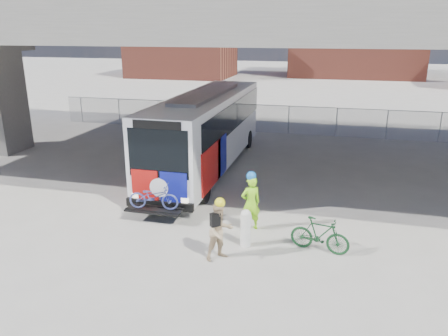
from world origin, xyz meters
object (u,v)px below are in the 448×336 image
(bus, at_px, (207,125))
(cyclist_hivis, at_px, (251,202))
(cyclist_tan, at_px, (220,231))
(bike_parked, at_px, (320,235))
(bollard, at_px, (246,226))

(bus, bearing_deg, cyclist_hivis, -61.89)
(cyclist_tan, xyz_separation_m, bike_parked, (2.81, 1.19, -0.37))
(bus, xyz_separation_m, cyclist_hivis, (3.38, -6.32, -1.11))
(bike_parked, bearing_deg, bus, 49.32)
(bollard, height_order, bike_parked, bollard)
(cyclist_tan, height_order, bike_parked, cyclist_tan)
(bus, height_order, cyclist_hivis, bus)
(cyclist_tan, bearing_deg, bike_parked, -20.51)
(cyclist_hivis, bearing_deg, bollard, 59.33)
(bus, bearing_deg, cyclist_tan, -71.20)
(bus, distance_m, cyclist_tan, 9.08)
(bollard, distance_m, cyclist_tan, 1.16)
(bus, relative_size, cyclist_hivis, 6.27)
(cyclist_tan, bearing_deg, bollard, 16.90)
(bollard, xyz_separation_m, cyclist_tan, (-0.56, -0.99, 0.26))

